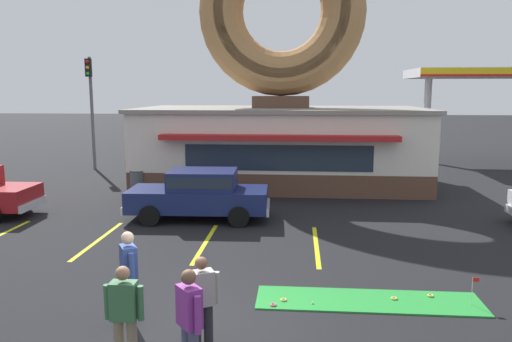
# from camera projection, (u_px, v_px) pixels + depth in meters

# --- Properties ---
(ground_plane) EXTENTS (160.00, 160.00, 0.00)m
(ground_plane) POSITION_uv_depth(u_px,v_px,m) (196.00, 331.00, 8.57)
(ground_plane) COLOR black
(donut_shop_building) EXTENTS (12.30, 6.75, 10.96)m
(donut_shop_building) POSITION_uv_depth(u_px,v_px,m) (281.00, 99.00, 21.62)
(donut_shop_building) COLOR brown
(donut_shop_building) RESTS_ON ground
(putting_mat) EXTENTS (4.39, 1.11, 0.03)m
(putting_mat) POSITION_uv_depth(u_px,v_px,m) (368.00, 301.00, 9.78)
(putting_mat) COLOR green
(putting_mat) RESTS_ON ground
(mini_donut_near_left) EXTENTS (0.13, 0.13, 0.04)m
(mini_donut_near_left) POSITION_uv_depth(u_px,v_px,m) (273.00, 305.00, 9.52)
(mini_donut_near_left) COLOR #D8667F
(mini_donut_near_left) RESTS_ON putting_mat
(mini_donut_near_right) EXTENTS (0.13, 0.13, 0.04)m
(mini_donut_near_right) POSITION_uv_depth(u_px,v_px,m) (394.00, 298.00, 9.82)
(mini_donut_near_right) COLOR #E5C666
(mini_donut_near_right) RESTS_ON putting_mat
(mini_donut_mid_left) EXTENTS (0.13, 0.13, 0.04)m
(mini_donut_mid_left) POSITION_uv_depth(u_px,v_px,m) (284.00, 300.00, 9.75)
(mini_donut_mid_left) COLOR #E5C666
(mini_donut_mid_left) RESTS_ON putting_mat
(mini_donut_mid_centre) EXTENTS (0.13, 0.13, 0.04)m
(mini_donut_mid_centre) POSITION_uv_depth(u_px,v_px,m) (430.00, 296.00, 9.95)
(mini_donut_mid_centre) COLOR #E5C666
(mini_donut_mid_centre) RESTS_ON putting_mat
(golf_ball) EXTENTS (0.04, 0.04, 0.04)m
(golf_ball) POSITION_uv_depth(u_px,v_px,m) (313.00, 303.00, 9.60)
(golf_ball) COLOR white
(golf_ball) RESTS_ON putting_mat
(putting_flag_pin) EXTENTS (0.13, 0.01, 0.55)m
(putting_flag_pin) POSITION_uv_depth(u_px,v_px,m) (474.00, 284.00, 9.51)
(putting_flag_pin) COLOR silver
(putting_flag_pin) RESTS_ON putting_mat
(car_navy) EXTENTS (4.62, 2.11, 1.60)m
(car_navy) POSITION_uv_depth(u_px,v_px,m) (200.00, 193.00, 15.91)
(car_navy) COLOR navy
(car_navy) RESTS_ON ground
(pedestrian_blue_sweater_man) EXTENTS (0.43, 0.48, 1.64)m
(pedestrian_blue_sweater_man) POSITION_uv_depth(u_px,v_px,m) (189.00, 319.00, 7.02)
(pedestrian_blue_sweater_man) COLOR #474C66
(pedestrian_blue_sweater_man) RESTS_ON ground
(pedestrian_hooded_kid) EXTENTS (0.60, 0.24, 1.59)m
(pedestrian_hooded_kid) POSITION_uv_depth(u_px,v_px,m) (124.00, 313.00, 7.30)
(pedestrian_hooded_kid) COLOR #7F7056
(pedestrian_hooded_kid) RESTS_ON ground
(pedestrian_leather_jacket_man) EXTENTS (0.40, 0.52, 1.70)m
(pedestrian_leather_jacket_man) POSITION_uv_depth(u_px,v_px,m) (129.00, 274.00, 8.67)
(pedestrian_leather_jacket_man) COLOR #232328
(pedestrian_leather_jacket_man) RESTS_ON ground
(pedestrian_clipboard_woman) EXTENTS (0.54, 0.39, 1.54)m
(pedestrian_clipboard_woman) POSITION_uv_depth(u_px,v_px,m) (202.00, 299.00, 7.84)
(pedestrian_clipboard_woman) COLOR #232328
(pedestrian_clipboard_woman) RESTS_ON ground
(trash_bin) EXTENTS (0.57, 0.57, 0.97)m
(trash_bin) POSITION_uv_depth(u_px,v_px,m) (137.00, 182.00, 19.75)
(trash_bin) COLOR #51565B
(trash_bin) RESTS_ON ground
(traffic_light_pole) EXTENTS (0.28, 0.47, 5.80)m
(traffic_light_pole) POSITION_uv_depth(u_px,v_px,m) (91.00, 98.00, 25.71)
(traffic_light_pole) COLOR #595B60
(traffic_light_pole) RESTS_ON ground
(gas_station_canopy) EXTENTS (9.00, 4.46, 5.30)m
(gas_station_canopy) POSITION_uv_depth(u_px,v_px,m) (493.00, 77.00, 27.81)
(gas_station_canopy) COLOR silver
(gas_station_canopy) RESTS_ON ground
(parking_stripe_left) EXTENTS (0.12, 3.60, 0.01)m
(parking_stripe_left) POSITION_uv_depth(u_px,v_px,m) (99.00, 240.00, 13.80)
(parking_stripe_left) COLOR yellow
(parking_stripe_left) RESTS_ON ground
(parking_stripe_mid_left) EXTENTS (0.12, 3.60, 0.01)m
(parking_stripe_mid_left) POSITION_uv_depth(u_px,v_px,m) (205.00, 243.00, 13.55)
(parking_stripe_mid_left) COLOR yellow
(parking_stripe_mid_left) RESTS_ON ground
(parking_stripe_centre) EXTENTS (0.12, 3.60, 0.01)m
(parking_stripe_centre) POSITION_uv_depth(u_px,v_px,m) (316.00, 246.00, 13.31)
(parking_stripe_centre) COLOR yellow
(parking_stripe_centre) RESTS_ON ground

